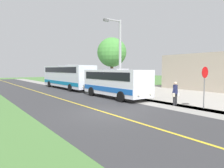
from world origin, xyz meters
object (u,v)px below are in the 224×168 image
(shuttle_bus_front, at_px, (115,82))
(pedestrian_with_bags, at_px, (175,93))
(street_light_pole, at_px, (119,55))
(tree_curbside, at_px, (112,53))
(transit_bus_rear, at_px, (67,76))
(stop_sign, at_px, (205,80))

(shuttle_bus_front, distance_m, pedestrian_with_bags, 6.03)
(street_light_pole, bearing_deg, tree_curbside, -118.89)
(transit_bus_rear, bearing_deg, street_light_pole, 91.74)
(pedestrian_with_bags, distance_m, stop_sign, 2.29)
(transit_bus_rear, relative_size, stop_sign, 4.18)
(street_light_pole, xyz_separation_m, tree_curbside, (-2.53, -4.59, 0.64))
(stop_sign, distance_m, tree_curbside, 12.75)
(transit_bus_rear, height_order, pedestrian_with_bags, transit_bus_rear)
(shuttle_bus_front, relative_size, stop_sign, 2.71)
(stop_sign, bearing_deg, transit_bus_rear, -85.27)
(shuttle_bus_front, distance_m, stop_sign, 8.07)
(street_light_pole, bearing_deg, shuttle_bus_front, -14.74)
(transit_bus_rear, relative_size, street_light_pole, 1.65)
(tree_curbside, bearing_deg, transit_bus_rear, -66.62)
(pedestrian_with_bags, height_order, tree_curbside, tree_curbside)
(transit_bus_rear, distance_m, street_light_pole, 11.47)
(stop_sign, relative_size, street_light_pole, 0.39)
(transit_bus_rear, xyz_separation_m, stop_sign, (-1.57, 19.04, 0.16))
(pedestrian_with_bags, height_order, stop_sign, stop_sign)
(pedestrian_with_bags, relative_size, stop_sign, 0.62)
(pedestrian_with_bags, bearing_deg, shuttle_bus_front, -78.88)
(pedestrian_with_bags, bearing_deg, street_light_pole, -82.30)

